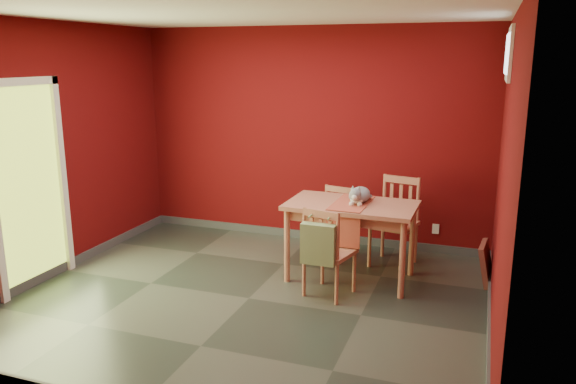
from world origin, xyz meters
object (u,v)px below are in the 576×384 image
(cat, at_px, (360,192))
(chair_far_right, at_px, (395,221))
(chair_near, at_px, (328,251))
(dining_table, at_px, (351,213))
(picture_frame, at_px, (486,263))
(chair_far_left, at_px, (333,222))
(tote_bag, at_px, (318,244))

(cat, bearing_deg, chair_far_right, 37.68)
(chair_near, bearing_deg, dining_table, 77.89)
(picture_frame, bearing_deg, chair_far_left, 172.31)
(chair_far_left, distance_m, chair_near, 1.13)
(chair_far_left, bearing_deg, dining_table, -59.54)
(chair_far_left, xyz_separation_m, tote_bag, (0.20, -1.32, 0.18))
(tote_bag, relative_size, cat, 1.03)
(dining_table, relative_size, chair_far_left, 1.61)
(dining_table, height_order, chair_near, chair_near)
(chair_far_right, distance_m, picture_frame, 1.07)
(tote_bag, bearing_deg, chair_near, 81.17)
(cat, bearing_deg, dining_table, -156.97)
(chair_far_right, bearing_deg, tote_bag, -111.17)
(chair_far_left, bearing_deg, tote_bag, -81.25)
(dining_table, relative_size, tote_bag, 2.92)
(dining_table, xyz_separation_m, chair_far_left, (-0.35, 0.59, -0.30))
(cat, bearing_deg, chair_near, -129.54)
(cat, bearing_deg, tote_bag, -127.40)
(dining_table, height_order, chair_far_left, same)
(tote_bag, bearing_deg, picture_frame, 35.66)
(chair_near, height_order, cat, cat)
(chair_far_right, height_order, picture_frame, chair_far_right)
(chair_far_left, relative_size, chair_far_right, 0.83)
(chair_near, xyz_separation_m, tote_bag, (-0.03, -0.22, 0.13))
(chair_near, bearing_deg, cat, 73.07)
(cat, distance_m, picture_frame, 1.52)
(chair_far_left, height_order, chair_near, chair_near)
(cat, bearing_deg, picture_frame, -10.11)
(dining_table, xyz_separation_m, picture_frame, (1.37, 0.36, -0.52))
(dining_table, distance_m, chair_far_right, 0.74)
(dining_table, bearing_deg, chair_far_left, 120.46)
(dining_table, relative_size, picture_frame, 3.06)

